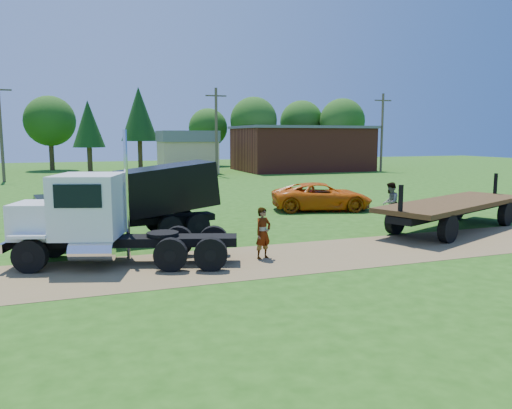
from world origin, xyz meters
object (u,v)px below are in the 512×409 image
object	(u,v)px
white_semi_tractor	(92,219)
black_dump_truck	(136,197)
flatbed_trailer	(453,208)
orange_pickup	(322,196)
spectator_a	(263,233)

from	to	relation	value
white_semi_tractor	black_dump_truck	world-z (taller)	white_semi_tractor
white_semi_tractor	flatbed_trailer	distance (m)	15.26
orange_pickup	white_semi_tractor	bearing A→B (deg)	137.35
orange_pickup	black_dump_truck	bearing A→B (deg)	126.96
flatbed_trailer	spectator_a	xyz separation A→B (m)	(-9.80, -2.09, -0.10)
black_dump_truck	flatbed_trailer	world-z (taller)	black_dump_truck
flatbed_trailer	spectator_a	size ratio (longest dim) A/B	5.29
flatbed_trailer	white_semi_tractor	bearing A→B (deg)	160.75
black_dump_truck	spectator_a	size ratio (longest dim) A/B	4.15
flatbed_trailer	spectator_a	world-z (taller)	flatbed_trailer
spectator_a	black_dump_truck	bearing A→B (deg)	105.19
white_semi_tractor	orange_pickup	bearing A→B (deg)	50.78
white_semi_tractor	spectator_a	size ratio (longest dim) A/B	4.17
white_semi_tractor	orange_pickup	size ratio (longest dim) A/B	1.32
black_dump_truck	orange_pickup	xyz separation A→B (m)	(10.68, 4.49, -0.93)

